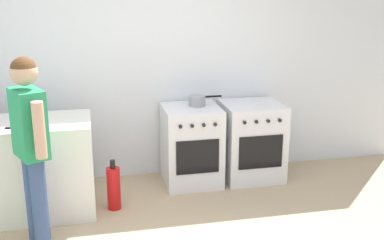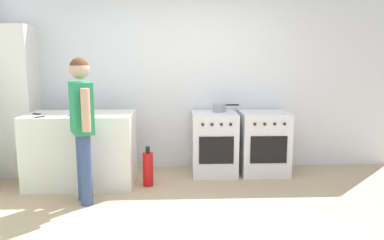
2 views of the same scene
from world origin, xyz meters
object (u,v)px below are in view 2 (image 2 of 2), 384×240
object	(u,v)px
knife_utility	(69,116)
person	(82,118)
knife_bread	(49,116)
oven_left	(214,143)
oven_right	(263,142)
pot	(219,108)
knife_paring	(39,114)
larder_cabinet	(17,101)
fire_extinguisher	(148,169)

from	to	relation	value
knife_utility	person	distance (m)	0.49
knife_bread	person	bearing A→B (deg)	-39.17
oven_left	oven_right	xyz separation A→B (m)	(0.68, 0.00, 0.00)
oven_left	pot	world-z (taller)	pot
knife_paring	larder_cabinet	xyz separation A→B (m)	(-0.48, 0.54, 0.09)
larder_cabinet	pot	bearing A→B (deg)	-1.10
fire_extinguisher	knife_paring	bearing A→B (deg)	178.15
knife_utility	larder_cabinet	xyz separation A→B (m)	(-0.87, 0.67, 0.10)
oven_right	person	xyz separation A→B (m)	(-2.21, -0.99, 0.51)
oven_right	knife_bread	xyz separation A→B (m)	(-2.68, -0.60, 0.48)
oven_left	larder_cabinet	world-z (taller)	larder_cabinet
oven_left	knife_bread	distance (m)	2.14
knife_paring	larder_cabinet	bearing A→B (deg)	131.46
knife_utility	fire_extinguisher	bearing A→B (deg)	5.85
oven_right	knife_paring	xyz separation A→B (m)	(-2.86, -0.44, 0.48)
oven_right	person	world-z (taller)	person
oven_right	knife_paring	bearing A→B (deg)	-171.32
knife_paring	larder_cabinet	world-z (taller)	larder_cabinet
larder_cabinet	knife_bread	bearing A→B (deg)	-47.08
oven_left	larder_cabinet	size ratio (longest dim) A/B	0.42
knife_utility	knife_bread	distance (m)	0.22
pot	knife_bread	xyz separation A→B (m)	(-2.07, -0.65, -0.00)
fire_extinguisher	larder_cabinet	size ratio (longest dim) A/B	0.25
knife_bread	fire_extinguisher	bearing A→B (deg)	6.09
oven_left	knife_utility	bearing A→B (deg)	-162.21
oven_left	person	xyz separation A→B (m)	(-1.52, -0.99, 0.51)
pot	knife_bread	size ratio (longest dim) A/B	1.14
oven_left	person	bearing A→B (deg)	-147.10
pot	knife_paring	world-z (taller)	pot
knife_utility	pot	bearing A→B (deg)	18.52
oven_left	knife_utility	world-z (taller)	knife_utility
knife_paring	fire_extinguisher	world-z (taller)	knife_paring
pot	knife_bread	world-z (taller)	pot
pot	fire_extinguisher	size ratio (longest dim) A/B	0.72
oven_left	oven_right	distance (m)	0.68
knife_utility	knife_paring	xyz separation A→B (m)	(-0.39, 0.14, 0.00)
oven_left	person	size ratio (longest dim) A/B	0.54
fire_extinguisher	pot	bearing A→B (deg)	29.21
oven_left	fire_extinguisher	bearing A→B (deg)	-151.22
knife_bread	person	size ratio (longest dim) A/B	0.20
pot	knife_paring	distance (m)	2.30
oven_left	person	distance (m)	1.89
oven_left	knife_bread	world-z (taller)	knife_bread
oven_left	fire_extinguisher	size ratio (longest dim) A/B	1.70
knife_bread	person	world-z (taller)	person
knife_bread	knife_paring	bearing A→B (deg)	137.29
oven_right	pot	world-z (taller)	pot
knife_utility	larder_cabinet	size ratio (longest dim) A/B	0.13
pot	person	size ratio (longest dim) A/B	0.23
fire_extinguisher	oven_right	bearing A→B (deg)	17.12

